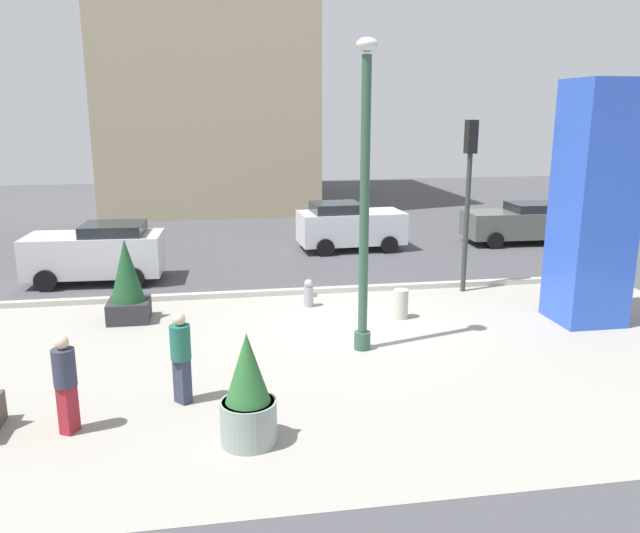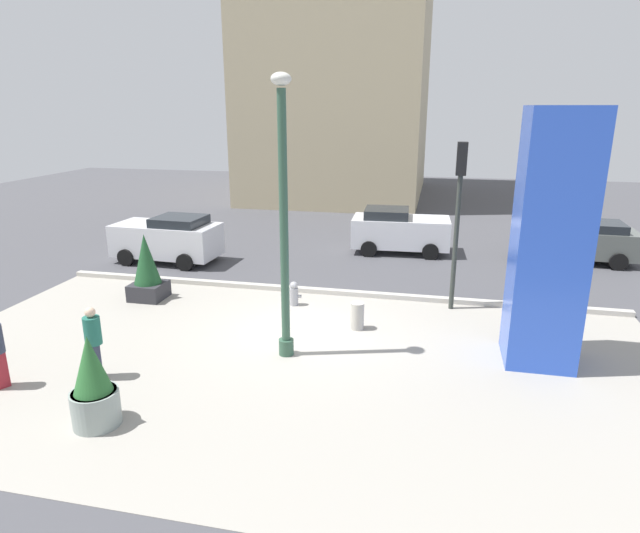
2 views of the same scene
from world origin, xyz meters
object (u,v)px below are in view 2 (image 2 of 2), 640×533
traffic_light_far_side (459,200)px  pedestrian_on_sidewalk (94,339)px  fire_hydrant (294,294)px  concrete_bollard (357,316)px  car_passing_lane (399,230)px  art_pillar_blue (550,241)px  car_far_lane (168,238)px  potted_plant_near_right (93,386)px  car_curb_west (579,241)px  lamp_post (284,227)px  potted_plant_by_pillar (147,270)px

traffic_light_far_side → pedestrian_on_sidewalk: bearing=-141.8°
fire_hydrant → concrete_bollard: size_ratio=1.00×
fire_hydrant → car_passing_lane: (2.59, 6.91, 0.54)m
art_pillar_blue → car_far_lane: 13.93m
potted_plant_near_right → car_passing_lane: 14.58m
art_pillar_blue → car_curb_west: bearing=72.6°
lamp_post → car_far_lane: (-6.63, 6.87, -2.23)m
potted_plant_near_right → car_curb_west: potted_plant_near_right is taller
concrete_bollard → fire_hydrant: bearing=147.1°
concrete_bollard → traffic_light_far_side: 4.36m
fire_hydrant → concrete_bollard: 2.53m
art_pillar_blue → car_passing_lane: size_ratio=1.46×
concrete_bollard → traffic_light_far_side: (2.50, 2.11, 2.89)m
potted_plant_by_pillar → car_far_lane: potted_plant_by_pillar is taller
concrete_bollard → art_pillar_blue: bearing=-11.7°
car_curb_west → concrete_bollard: bearing=-131.2°
car_passing_lane → pedestrian_on_sidewalk: 13.47m
potted_plant_near_right → car_far_lane: potted_plant_near_right is taller
fire_hydrant → pedestrian_on_sidewalk: size_ratio=0.45×
concrete_bollard → pedestrian_on_sidewalk: 6.54m
art_pillar_blue → car_passing_lane: bearing=113.3°
art_pillar_blue → potted_plant_by_pillar: (-11.11, 1.87, -1.95)m
car_far_lane → potted_plant_by_pillar: bearing=-71.0°
potted_plant_by_pillar → traffic_light_far_side: traffic_light_far_side is taller
potted_plant_near_right → concrete_bollard: 6.92m
traffic_light_far_side → art_pillar_blue: bearing=-57.6°
lamp_post → fire_hydrant: lamp_post is taller
potted_plant_by_pillar → car_far_lane: 4.22m
traffic_light_far_side → potted_plant_by_pillar: bearing=-172.8°
art_pillar_blue → potted_plant_near_right: 9.93m
car_passing_lane → pedestrian_on_sidewalk: car_passing_lane is taller
potted_plant_by_pillar → traffic_light_far_side: bearing=7.2°
potted_plant_by_pillar → car_passing_lane: potted_plant_by_pillar is taller
lamp_post → concrete_bollard: bearing=53.0°
fire_hydrant → car_far_lane: 6.96m
car_far_lane → potted_plant_near_right: bearing=-69.4°
potted_plant_near_right → car_curb_west: (11.44, 13.92, 0.02)m
lamp_post → traffic_light_far_side: (3.94, 4.03, 0.11)m
art_pillar_blue → fire_hydrant: size_ratio=7.74×
potted_plant_near_right → potted_plant_by_pillar: size_ratio=0.88×
lamp_post → concrete_bollard: (1.44, 1.91, -2.78)m
potted_plant_by_pillar → car_curb_west: bearing=27.8°
fire_hydrant → car_curb_west: (9.45, 6.99, 0.45)m
fire_hydrant → traffic_light_far_side: (4.62, 0.74, 2.89)m
potted_plant_by_pillar → pedestrian_on_sidewalk: size_ratio=1.24×
art_pillar_blue → car_curb_west: art_pillar_blue is taller
potted_plant_near_right → pedestrian_on_sidewalk: bearing=123.7°
potted_plant_near_right → pedestrian_on_sidewalk: potted_plant_near_right is taller
pedestrian_on_sidewalk → car_curb_west: bearing=44.5°
car_passing_lane → pedestrian_on_sidewalk: size_ratio=2.37×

